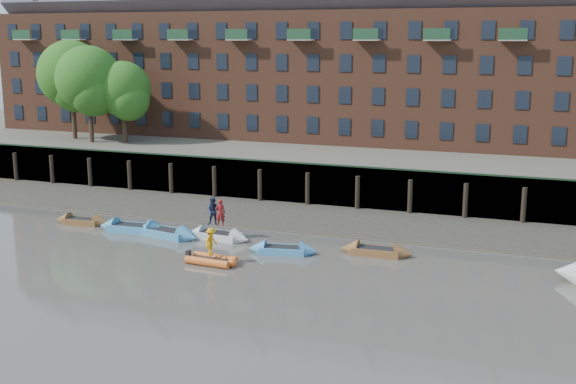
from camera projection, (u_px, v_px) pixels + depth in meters
The scene contains 17 objects.
ground at pixel (203, 303), 35.53m from camera, with size 220.00×220.00×0.00m, color #56524B.
foreshore at pixel (317, 219), 52.02m from camera, with size 110.00×8.00×0.50m, color #3D382F.
mud_band at pixel (301, 230), 48.90m from camera, with size 110.00×1.60×0.10m, color #4C4336.
river_wall at pixel (335, 186), 55.70m from camera, with size 110.00×1.23×3.30m.
bank_terrace at pixel (376, 158), 68.18m from camera, with size 110.00×28.00×3.20m, color #5E594D.
apartment_terrace at pixel (382, 37), 66.73m from camera, with size 80.60×15.56×20.98m.
tree_cluster at pixel (88, 79), 67.41m from camera, with size 11.76×7.74×9.40m.
rowboat_0 at pixel (82, 221), 50.52m from camera, with size 4.21×1.54×1.20m.
rowboat_1 at pixel (133, 228), 48.54m from camera, with size 5.07×1.81×1.45m.
rowboat_2 at pixel (166, 233), 47.33m from camera, with size 5.11×2.34×1.43m.
rowboat_3 at pixel (218, 236), 46.76m from camera, with size 4.64×1.78×1.31m.
rowboat_4 at pixel (283, 250), 43.67m from camera, with size 4.44×2.02×1.24m.
rowboat_5 at pixel (376, 251), 43.38m from camera, with size 4.50×1.44×1.29m.
rib_tender at pixel (213, 260), 41.66m from camera, with size 3.09×1.62×0.53m.
person_rower_a at pixel (220, 213), 46.48m from camera, with size 0.64×0.42×1.76m, color maroon.
person_rower_b at pixel (214, 211), 46.66m from camera, with size 0.89×0.69×1.83m, color #19233F.
person_rib_crew at pixel (211, 242), 41.50m from camera, with size 1.06×0.61×1.65m, color orange.
Camera 1 is at (15.62, -30.01, 12.86)m, focal length 45.00 mm.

